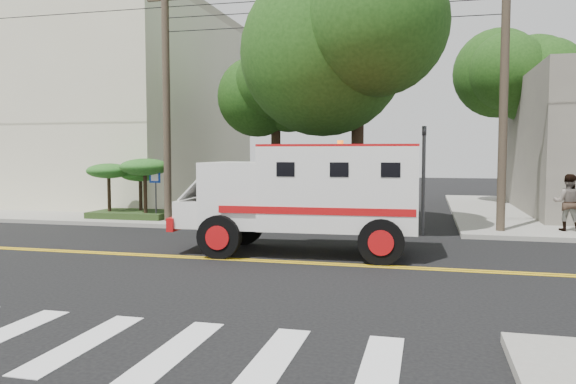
# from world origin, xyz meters

# --- Properties ---
(ground) EXTENTS (100.00, 100.00, 0.00)m
(ground) POSITION_xyz_m (0.00, 0.00, 0.00)
(ground) COLOR black
(ground) RESTS_ON ground
(sidewalk_nw) EXTENTS (17.00, 17.00, 0.15)m
(sidewalk_nw) POSITION_xyz_m (-13.50, 13.50, 0.07)
(sidewalk_nw) COLOR gray
(sidewalk_nw) RESTS_ON ground
(building_left) EXTENTS (16.00, 14.00, 10.00)m
(building_left) POSITION_xyz_m (-15.50, 15.00, 5.15)
(building_left) COLOR beige
(building_left) RESTS_ON sidewalk_nw
(utility_pole_left) EXTENTS (0.28, 0.28, 9.00)m
(utility_pole_left) POSITION_xyz_m (-5.60, 6.00, 4.50)
(utility_pole_left) COLOR #382D23
(utility_pole_left) RESTS_ON ground
(utility_pole_right) EXTENTS (0.28, 0.28, 9.00)m
(utility_pole_right) POSITION_xyz_m (6.30, 6.20, 4.50)
(utility_pole_right) COLOR #382D23
(utility_pole_right) RESTS_ON ground
(tree_main) EXTENTS (6.08, 5.70, 9.85)m
(tree_main) POSITION_xyz_m (1.94, 6.21, 7.20)
(tree_main) COLOR black
(tree_main) RESTS_ON ground
(tree_left) EXTENTS (4.48, 4.20, 7.70)m
(tree_left) POSITION_xyz_m (-2.68, 11.79, 5.73)
(tree_left) COLOR black
(tree_left) RESTS_ON ground
(tree_right) EXTENTS (4.80, 4.50, 8.20)m
(tree_right) POSITION_xyz_m (8.84, 15.77, 6.09)
(tree_right) COLOR black
(tree_right) RESTS_ON ground
(traffic_signal) EXTENTS (0.15, 0.18, 3.60)m
(traffic_signal) POSITION_xyz_m (3.80, 5.60, 2.23)
(traffic_signal) COLOR #3F3F42
(traffic_signal) RESTS_ON ground
(accessibility_sign) EXTENTS (0.45, 0.10, 2.02)m
(accessibility_sign) POSITION_xyz_m (-6.20, 6.17, 1.37)
(accessibility_sign) COLOR #3F3F42
(accessibility_sign) RESTS_ON ground
(palm_planter) EXTENTS (3.52, 2.63, 2.36)m
(palm_planter) POSITION_xyz_m (-7.44, 6.62, 1.65)
(palm_planter) COLOR #1E3314
(palm_planter) RESTS_ON sidewalk_nw
(armored_truck) EXTENTS (6.57, 2.87, 2.94)m
(armored_truck) POSITION_xyz_m (0.85, 1.29, 1.67)
(armored_truck) COLOR white
(armored_truck) RESTS_ON ground
(pedestrian_b) EXTENTS (1.06, 0.92, 1.88)m
(pedestrian_b) POSITION_xyz_m (8.44, 6.69, 1.09)
(pedestrian_b) COLOR gray
(pedestrian_b) RESTS_ON sidewalk_ne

